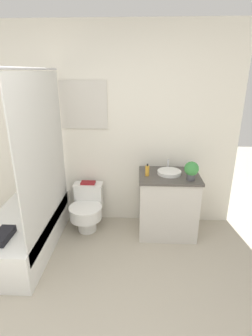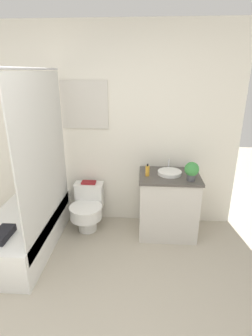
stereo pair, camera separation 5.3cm
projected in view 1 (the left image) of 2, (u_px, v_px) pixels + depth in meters
wall_back at (103, 129)px, 3.30m from camera, size 3.38×0.07×2.50m
shower_area at (25, 228)px, 3.00m from camera, size 0.69×1.42×1.98m
toilet at (87, 208)px, 3.36m from camera, size 0.41×0.53×0.58m
vanity at (167, 204)px, 3.26m from camera, size 0.72×0.56×0.79m
sink at (169, 172)px, 3.14m from camera, size 0.29×0.32×0.13m
soap_bottle at (147, 171)px, 3.07m from camera, size 0.05×0.05×0.15m
potted_plant at (191, 170)px, 2.93m from camera, size 0.16×0.16×0.22m
book_on_tank at (88, 183)px, 3.40m from camera, size 0.18×0.11×0.02m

